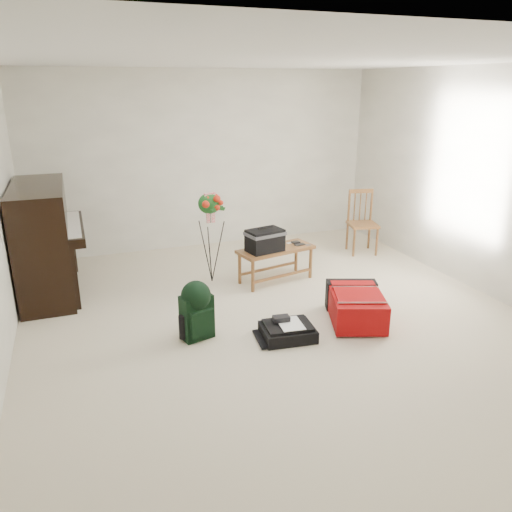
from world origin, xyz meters
name	(u,v)px	position (x,y,z in m)	size (l,w,h in m)	color
floor	(278,320)	(0.00, 0.00, 0.00)	(5.00, 5.50, 0.01)	beige
ceiling	(282,58)	(0.00, 0.00, 2.50)	(5.00, 5.50, 0.01)	white
wall_back	(205,161)	(0.00, 2.75, 1.25)	(5.00, 0.04, 2.50)	white
wall_right	(487,183)	(2.50, 0.00, 1.25)	(0.04, 5.50, 2.50)	white
piano	(45,242)	(-2.19, 1.60, 0.60)	(0.71, 1.50, 1.25)	black
bench	(267,242)	(0.27, 0.99, 0.51)	(0.99, 0.56, 0.72)	brown
dining_chair	(362,223)	(1.96, 1.62, 0.43)	(0.46, 0.46, 0.89)	brown
red_suitcase	(353,304)	(0.73, -0.25, 0.17)	(0.73, 0.90, 0.32)	#A7070D
black_duffel	(288,331)	(-0.06, -0.39, 0.07)	(0.53, 0.44, 0.20)	black
green_backpack	(197,307)	(-0.86, -0.09, 0.32)	(0.32, 0.30, 0.57)	black
flower_stand	(211,238)	(-0.35, 1.27, 0.55)	(0.38, 0.38, 1.13)	black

